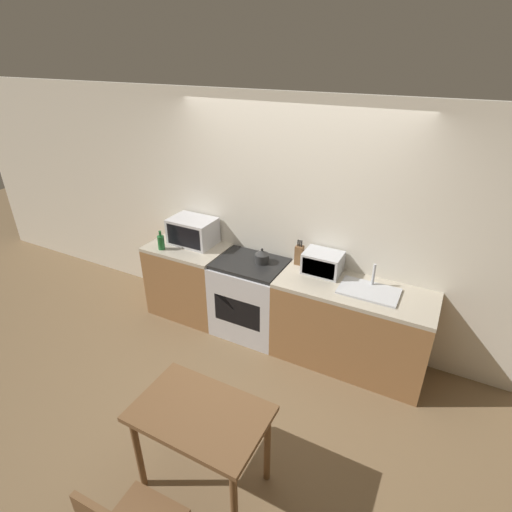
{
  "coord_description": "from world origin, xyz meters",
  "views": [
    {
      "loc": [
        1.51,
        -2.49,
        2.95
      ],
      "look_at": [
        -0.18,
        0.73,
        1.05
      ],
      "focal_mm": 28.0,
      "sensor_mm": 36.0,
      "label": 1
    }
  ],
  "objects_px": {
    "stove_range": "(250,297)",
    "kettle": "(262,256)",
    "dining_table": "(201,423)",
    "toaster_oven": "(323,263)",
    "bottle": "(161,242)",
    "microwave": "(193,231)"
  },
  "relations": [
    {
      "from": "stove_range",
      "to": "dining_table",
      "type": "distance_m",
      "value": 1.9
    },
    {
      "from": "dining_table",
      "to": "bottle",
      "type": "bearing_deg",
      "value": 135.47
    },
    {
      "from": "toaster_oven",
      "to": "dining_table",
      "type": "xyz_separation_m",
      "value": [
        -0.18,
        -1.94,
        -0.38
      ]
    },
    {
      "from": "microwave",
      "to": "kettle",
      "type": "bearing_deg",
      "value": -3.0
    },
    {
      "from": "bottle",
      "to": "dining_table",
      "type": "distance_m",
      "value": 2.31
    },
    {
      "from": "dining_table",
      "to": "toaster_oven",
      "type": "bearing_deg",
      "value": 84.73
    },
    {
      "from": "kettle",
      "to": "stove_range",
      "type": "bearing_deg",
      "value": -154.21
    },
    {
      "from": "toaster_oven",
      "to": "kettle",
      "type": "bearing_deg",
      "value": -171.86
    },
    {
      "from": "stove_range",
      "to": "toaster_oven",
      "type": "relative_size",
      "value": 2.36
    },
    {
      "from": "stove_range",
      "to": "microwave",
      "type": "relative_size",
      "value": 1.74
    },
    {
      "from": "kettle",
      "to": "microwave",
      "type": "relative_size",
      "value": 0.32
    },
    {
      "from": "kettle",
      "to": "bottle",
      "type": "xyz_separation_m",
      "value": [
        -1.16,
        -0.25,
        0.02
      ]
    },
    {
      "from": "kettle",
      "to": "bottle",
      "type": "height_order",
      "value": "bottle"
    },
    {
      "from": "stove_range",
      "to": "bottle",
      "type": "relative_size",
      "value": 3.98
    },
    {
      "from": "stove_range",
      "to": "dining_table",
      "type": "height_order",
      "value": "stove_range"
    },
    {
      "from": "toaster_oven",
      "to": "bottle",
      "type": "bearing_deg",
      "value": -169.33
    },
    {
      "from": "kettle",
      "to": "dining_table",
      "type": "relative_size",
      "value": 0.18
    },
    {
      "from": "stove_range",
      "to": "kettle",
      "type": "height_order",
      "value": "kettle"
    },
    {
      "from": "stove_range",
      "to": "microwave",
      "type": "height_order",
      "value": "microwave"
    },
    {
      "from": "microwave",
      "to": "dining_table",
      "type": "relative_size",
      "value": 0.56
    },
    {
      "from": "kettle",
      "to": "dining_table",
      "type": "xyz_separation_m",
      "value": [
        0.46,
        -1.85,
        -0.33
      ]
    },
    {
      "from": "toaster_oven",
      "to": "dining_table",
      "type": "relative_size",
      "value": 0.41
    }
  ]
}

